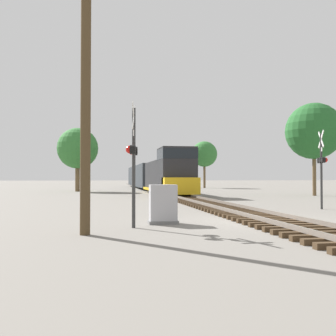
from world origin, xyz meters
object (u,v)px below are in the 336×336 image
object	(u,v)px
freight_train	(150,176)
tree_deep_background	(204,154)
crossing_signal_near	(133,155)
tree_far_right	(314,131)
tree_mid_background	(78,149)
utility_pole	(86,96)
crossing_signal_far	(322,163)
relay_cabinet	(163,204)

from	to	relation	value
freight_train	tree_deep_background	bearing A→B (deg)	39.73
freight_train	tree_deep_background	distance (m)	13.14
crossing_signal_near	tree_deep_background	size ratio (longest dim) A/B	0.56
tree_far_right	tree_deep_background	distance (m)	27.61
crossing_signal_near	tree_deep_background	bearing A→B (deg)	172.42
tree_mid_background	freight_train	bearing A→B (deg)	27.27
freight_train	crossing_signal_near	size ratio (longest dim) A/B	11.07
tree_mid_background	tree_deep_background	size ratio (longest dim) A/B	1.02
utility_pole	tree_deep_background	size ratio (longest dim) A/B	1.06
tree_deep_background	utility_pole	bearing A→B (deg)	-108.53
crossing_signal_near	tree_mid_background	bearing A→B (deg)	-163.56
freight_train	tree_mid_background	xyz separation A→B (m)	(-9.25, -4.76, 3.30)
freight_train	utility_pole	bearing A→B (deg)	-99.30
crossing_signal_far	tree_deep_background	bearing A→B (deg)	8.28
crossing_signal_far	tree_deep_background	size ratio (longest dim) A/B	0.56
relay_cabinet	tree_deep_background	bearing A→B (deg)	73.58
tree_far_right	tree_mid_background	bearing A→B (deg)	146.78
tree_mid_background	utility_pole	bearing A→B (deg)	-85.99
crossing_signal_far	tree_mid_background	size ratio (longest dim) A/B	0.55
tree_deep_background	relay_cabinet	bearing A→B (deg)	-106.42
freight_train	crossing_signal_far	size ratio (longest dim) A/B	11.09
freight_train	tree_far_right	distance (m)	23.64
crossing_signal_near	tree_mid_background	size ratio (longest dim) A/B	0.55
crossing_signal_far	tree_far_right	xyz separation A→B (m)	(7.71, 14.23, 3.49)
crossing_signal_far	utility_pole	distance (m)	14.18
crossing_signal_near	tree_far_right	size ratio (longest dim) A/B	0.49
utility_pole	crossing_signal_far	bearing A→B (deg)	31.75
freight_train	relay_cabinet	bearing A→B (deg)	-95.96
relay_cabinet	tree_mid_background	distance (m)	34.53
crossing_signal_near	tree_deep_background	world-z (taller)	tree_deep_background
crossing_signal_near	tree_deep_background	xyz separation A→B (m)	(14.93, 47.68, 2.96)
crossing_signal_near	tree_far_right	world-z (taller)	tree_far_right
utility_pole	relay_cabinet	bearing A→B (deg)	41.42
crossing_signal_far	tree_mid_background	xyz separation A→B (m)	(-14.52, 28.79, 2.68)
freight_train	tree_mid_background	size ratio (longest dim) A/B	6.09
tree_far_right	tree_deep_background	xyz separation A→B (m)	(-3.25, 27.41, -0.56)
tree_mid_background	tree_deep_background	bearing A→B (deg)	34.11
crossing_signal_near	tree_mid_background	world-z (taller)	tree_mid_background
tree_mid_background	tree_deep_background	xyz separation A→B (m)	(18.98, 12.85, 0.25)
freight_train	tree_mid_background	world-z (taller)	tree_mid_background
freight_train	utility_pole	size ratio (longest dim) A/B	5.84
crossing_signal_far	utility_pole	bearing A→B (deg)	136.14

